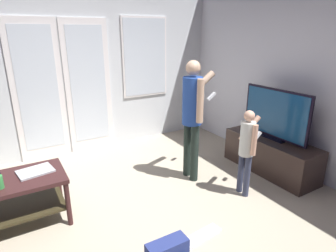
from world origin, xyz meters
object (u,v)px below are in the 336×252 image
Objects in this scene: tv_stand at (270,155)px; loose_keyboard at (201,236)px; coffee_table at (17,192)px; person_adult at (193,111)px; person_child at (247,146)px; flat_screen_tv at (275,114)px; laptop_closed at (35,171)px.

loose_keyboard is at bearing -159.77° from tv_stand.
coffee_table reaches higher than tv_stand.
person_adult is at bearing 158.49° from tv_stand.
person_child is (2.35, -0.71, 0.25)m from coffee_table.
coffee_table is 1.84m from loose_keyboard.
person_adult is (-1.04, 0.41, 0.69)m from tv_stand.
coffee_table is 3.15m from flat_screen_tv.
person_adult is at bearing 115.18° from person_child.
tv_stand is 0.87m from person_child.
loose_keyboard is at bearing -158.02° from person_child.
flat_screen_tv reaches higher than person_child.
person_adult reaches higher than coffee_table.
flat_screen_tv is 3.08× the size of laptop_closed.
person_child reaches higher than coffee_table.
coffee_table is 0.91× the size of flat_screen_tv.
person_child is (-0.74, -0.24, 0.38)m from tv_stand.
coffee_table is at bearing 178.24° from person_adult.
person_adult reaches higher than flat_screen_tv.
coffee_table is at bearing -175.77° from laptop_closed.
flat_screen_tv is at bearing -19.80° from laptop_closed.
laptop_closed is (-2.15, 0.76, -0.10)m from person_child.
person_adult reaches higher than tv_stand.
laptop_closed is (-2.89, 0.52, -0.30)m from flat_screen_tv.
tv_stand is at bearing 18.04° from person_child.
coffee_table reaches higher than loose_keyboard.
person_child is at bearing -161.66° from flat_screen_tv.
flat_screen_tv is (3.08, -0.47, 0.45)m from coffee_table.
laptop_closed is (-1.26, 1.13, 0.51)m from loose_keyboard.
laptop_closed is at bearing 160.50° from person_child.
coffee_table is 3.13m from tv_stand.
flat_screen_tv reaches higher than tv_stand.
person_child is at bearing -161.96° from tv_stand.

